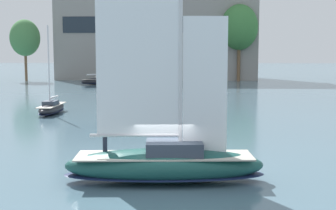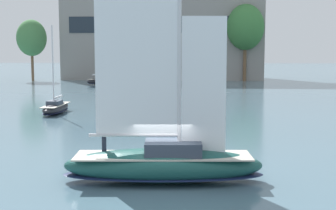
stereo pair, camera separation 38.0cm
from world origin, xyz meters
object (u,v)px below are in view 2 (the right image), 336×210
(sailboat_moored_far_slip, at_px, (56,108))
(sailboat_moored_outer_mooring, at_px, (106,81))
(tree_shore_left, at_px, (245,27))
(tree_shore_center, at_px, (32,38))
(sailboat_main, at_px, (163,160))

(sailboat_moored_far_slip, xyz_separation_m, sailboat_moored_outer_mooring, (-2.89, 36.69, 0.11))
(tree_shore_left, bearing_deg, tree_shore_center, -177.64)
(sailboat_moored_far_slip, bearing_deg, tree_shore_left, 65.83)
(tree_shore_center, relative_size, sailboat_moored_outer_mooring, 1.20)
(tree_shore_center, xyz_separation_m, sailboat_moored_far_slip, (18.73, -45.58, -7.49))
(sailboat_moored_far_slip, height_order, sailboat_moored_outer_mooring, sailboat_moored_outer_mooring)
(tree_shore_center, height_order, sailboat_moored_far_slip, tree_shore_center)
(tree_shore_center, relative_size, sailboat_moored_far_slip, 1.46)
(sailboat_moored_outer_mooring, bearing_deg, sailboat_main, -76.14)
(sailboat_main, bearing_deg, tree_shore_center, 114.24)
(sailboat_moored_outer_mooring, bearing_deg, tree_shore_left, 23.63)
(tree_shore_left, height_order, sailboat_moored_far_slip, tree_shore_left)
(sailboat_main, distance_m, sailboat_moored_outer_mooring, 59.87)
(tree_shore_center, bearing_deg, sailboat_moored_far_slip, -67.67)
(tree_shore_left, distance_m, sailboat_main, 69.93)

